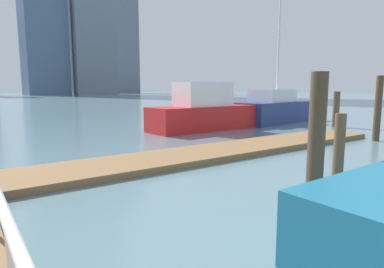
# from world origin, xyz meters

# --- Properties ---
(ground_plane) EXTENTS (300.00, 300.00, 0.00)m
(ground_plane) POSITION_xyz_m (0.00, 20.00, 0.00)
(ground_plane) COLOR slate
(floating_dock) EXTENTS (14.16, 2.00, 0.18)m
(floating_dock) POSITION_xyz_m (3.58, 10.08, 0.09)
(floating_dock) COLOR olive
(floating_dock) RESTS_ON ground_plane
(dock_piling_0) EXTENTS (0.26, 0.26, 2.59)m
(dock_piling_0) POSITION_xyz_m (10.24, 8.45, 1.30)
(dock_piling_0) COLOR #473826
(dock_piling_0) RESTS_ON ground_plane
(dock_piling_1) EXTENTS (0.34, 0.34, 1.93)m
(dock_piling_1) POSITION_xyz_m (13.25, 11.97, 0.97)
(dock_piling_1) COLOR brown
(dock_piling_1) RESTS_ON ground_plane
(dock_piling_2) EXTENTS (0.36, 0.36, 1.86)m
(dock_piling_2) POSITION_xyz_m (7.57, 15.12, 0.93)
(dock_piling_2) COLOR #473826
(dock_piling_2) RESTS_ON ground_plane
(dock_piling_3) EXTENTS (0.25, 0.25, 1.52)m
(dock_piling_3) POSITION_xyz_m (3.87, 6.34, 0.76)
(dock_piling_3) COLOR brown
(dock_piling_3) RESTS_ON ground_plane
(dock_piling_4) EXTENTS (0.26, 0.26, 1.82)m
(dock_piling_4) POSITION_xyz_m (13.85, 15.27, 0.91)
(dock_piling_4) COLOR #473826
(dock_piling_4) RESTS_ON ground_plane
(dock_piling_5) EXTENTS (0.31, 0.31, 2.39)m
(dock_piling_5) POSITION_xyz_m (2.01, 5.73, 1.20)
(dock_piling_5) COLOR #473826
(dock_piling_5) RESTS_ON ground_plane
(moored_boat_1) EXTENTS (6.50, 2.14, 2.39)m
(moored_boat_1) POSITION_xyz_m (7.00, 15.30, 0.90)
(moored_boat_1) COLOR red
(moored_boat_1) RESTS_ON ground_plane
(moored_boat_4) EXTENTS (6.88, 3.19, 7.64)m
(moored_boat_4) POSITION_xyz_m (12.72, 15.65, 0.83)
(moored_boat_4) COLOR navy
(moored_boat_4) RESTS_ON ground_plane
(skyline_tower_5) EXTENTS (14.16, 8.34, 49.19)m
(skyline_tower_5) POSITION_xyz_m (53.67, 133.30, 24.59)
(skyline_tower_5) COLOR slate
(skyline_tower_5) RESTS_ON ground_plane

